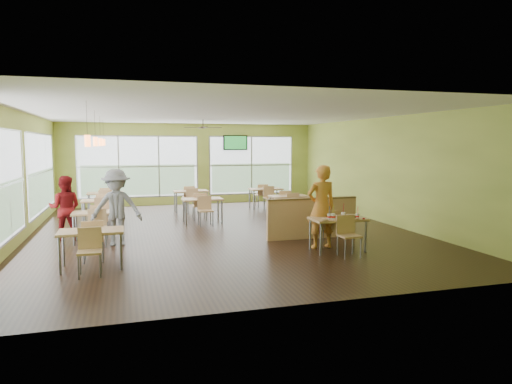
{
  "coord_description": "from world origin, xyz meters",
  "views": [
    {
      "loc": [
        -2.55,
        -12.15,
        2.39
      ],
      "look_at": [
        0.75,
        -0.73,
        1.14
      ],
      "focal_mm": 32.0,
      "sensor_mm": 36.0,
      "label": 1
    }
  ],
  "objects_px": {
    "food_basket": "(352,216)",
    "main_table": "(338,223)",
    "man_plaid": "(321,207)",
    "half_wall_divider": "(312,218)"
  },
  "relations": [
    {
      "from": "man_plaid",
      "to": "food_basket",
      "type": "height_order",
      "value": "man_plaid"
    },
    {
      "from": "half_wall_divider",
      "to": "food_basket",
      "type": "xyz_separation_m",
      "value": [
        0.36,
        -1.44,
        0.26
      ]
    },
    {
      "from": "main_table",
      "to": "food_basket",
      "type": "relative_size",
      "value": 6.07
    },
    {
      "from": "half_wall_divider",
      "to": "man_plaid",
      "type": "distance_m",
      "value": 1.15
    },
    {
      "from": "food_basket",
      "to": "main_table",
      "type": "bearing_deg",
      "value": -178.24
    },
    {
      "from": "main_table",
      "to": "food_basket",
      "type": "height_order",
      "value": "main_table"
    },
    {
      "from": "half_wall_divider",
      "to": "food_basket",
      "type": "bearing_deg",
      "value": -76.1
    },
    {
      "from": "man_plaid",
      "to": "food_basket",
      "type": "xyz_separation_m",
      "value": [
        0.58,
        -0.4,
        -0.18
      ]
    },
    {
      "from": "main_table",
      "to": "man_plaid",
      "type": "relative_size",
      "value": 0.79
    },
    {
      "from": "main_table",
      "to": "half_wall_divider",
      "type": "xyz_separation_m",
      "value": [
        0.0,
        1.45,
        -0.11
      ]
    }
  ]
}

